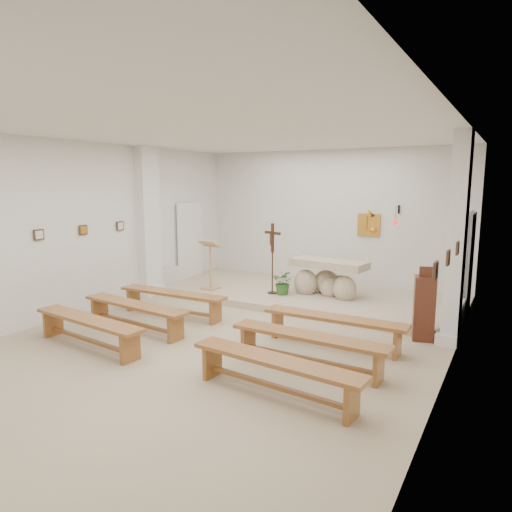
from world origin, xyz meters
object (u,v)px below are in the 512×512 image
Objects in this scene: bench_left_front at (172,298)px; bench_left_second at (135,310)px; lectern at (210,265)px; bench_right_second at (308,343)px; bench_right_front at (334,324)px; bench_left_third at (88,325)px; altar at (328,280)px; bench_right_third at (275,368)px; donation_pedestal at (424,308)px; crucifix_stand at (272,253)px.

bench_left_front is 1.00× the size of bench_left_second.
lectern is 0.50× the size of bench_right_second.
bench_right_second is at bearing -19.19° from bench_left_front.
lectern reaches higher than bench_right_front.
bench_left_third is (0.00, -2.09, 0.00)m from bench_left_front.
altar is 2.79m from lectern.
bench_left_third is (-3.43, -2.09, 0.00)m from bench_right_front.
lectern reaches higher than altar.
bench_right_third is at bearing -90.63° from bench_right_front.
bench_left_front is 1.00× the size of bench_right_front.
bench_right_third is at bearing -47.57° from lectern.
bench_left_front is 1.00× the size of bench_right_second.
bench_left_third is 3.43m from bench_right_third.
bench_left_second is 1.01× the size of bench_right_second.
altar is at bearing 108.35° from bench_right_second.
bench_right_second is (3.43, -1.04, 0.00)m from bench_left_front.
bench_right_second is 0.99× the size of bench_right_third.
bench_left_front and bench_right_front have the same top height.
altar reaches higher than bench_right_front.
bench_left_front is (-4.65, -1.06, -0.18)m from donation_pedestal.
bench_right_front and bench_left_second have the same top height.
crucifix_stand is at bearing 148.29° from donation_pedestal.
crucifix_stand reaches higher than altar.
bench_right_front is at bearing 21.97° from bench_left_second.
bench_right_third is (2.30, -4.24, -0.71)m from crucifix_stand.
crucifix_stand is 4.87m from bench_right_third.
crucifix_stand is 4.45m from bench_left_third.
altar reaches higher than bench_left_front.
bench_left_front is at bearing 95.08° from bench_left_second.
bench_left_second and bench_right_third have the same top height.
bench_right_second is at bearing 5.08° from bench_left_second.
bench_right_front is 1.04m from bench_right_second.
bench_right_second is at bearing -90.63° from bench_right_front.
bench_left_second is 1.00× the size of bench_left_third.
crucifix_stand is 0.67× the size of bench_left_third.
bench_right_front is at bearing -23.68° from crucifix_stand.
donation_pedestal is at bearing 73.75° from bench_right_third.
donation_pedestal is at bearing 2.21° from crucifix_stand.
bench_right_third is at bearing -125.59° from donation_pedestal.
lectern reaches higher than donation_pedestal.
bench_left_front is at bearing -80.79° from lectern.
bench_left_front is 3.59m from bench_right_second.
crucifix_stand is at bearing 80.51° from bench_left_third.
crucifix_stand is at bearing 75.49° from bench_left_second.
crucifix_stand is (1.49, 0.36, 0.35)m from lectern.
altar is at bearing 42.82° from crucifix_stand.
altar is 0.74× the size of bench_left_front.
bench_left_second is at bearing 168.08° from bench_right_third.
bench_left_second is at bearing -90.04° from crucifix_stand.
bench_left_third is 1.00× the size of bench_right_third.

